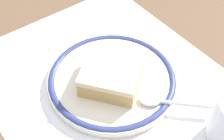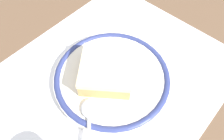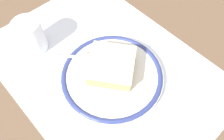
# 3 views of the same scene
# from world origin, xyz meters

# --- Properties ---
(ground_plane) EXTENTS (2.40, 2.40, 0.00)m
(ground_plane) POSITION_xyz_m (0.00, 0.00, 0.00)
(ground_plane) COLOR brown
(placemat) EXTENTS (0.55, 0.40, 0.00)m
(placemat) POSITION_xyz_m (0.00, 0.00, 0.00)
(placemat) COLOR white
(placemat) RESTS_ON ground_plane
(plate) EXTENTS (0.23, 0.23, 0.02)m
(plate) POSITION_xyz_m (-0.04, 0.01, 0.01)
(plate) COLOR silver
(plate) RESTS_ON placemat
(cake_slice) EXTENTS (0.13, 0.13, 0.04)m
(cake_slice) POSITION_xyz_m (-0.03, -0.00, 0.04)
(cake_slice) COLOR tan
(cake_slice) RESTS_ON plate
(spoon) EXTENTS (0.10, 0.10, 0.01)m
(spoon) POSITION_xyz_m (0.06, 0.04, 0.02)
(spoon) COLOR silver
(spoon) RESTS_ON plate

